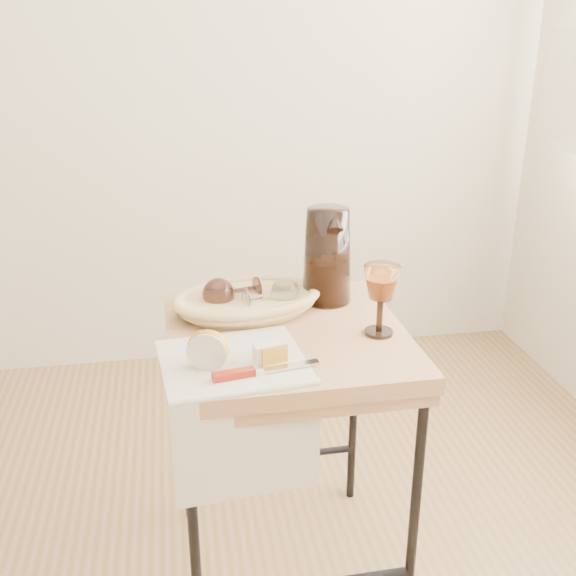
{
  "coord_description": "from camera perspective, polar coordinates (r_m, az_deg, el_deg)",
  "views": [
    {
      "loc": [
        0.25,
        -0.98,
        1.43
      ],
      "look_at": [
        0.5,
        0.45,
        0.85
      ],
      "focal_mm": 42.22,
      "sensor_mm": 36.0,
      "label": 1
    }
  ],
  "objects": [
    {
      "name": "goblet_lying_a",
      "position": [
        1.73,
        -4.46,
        -0.25
      ],
      "size": [
        0.15,
        0.11,
        0.08
      ],
      "primitive_type": null,
      "rotation": [
        0.0,
        0.0,
        3.39
      ],
      "color": "#4E3128",
      "rests_on": "bread_basket"
    },
    {
      "name": "wine_goblet",
      "position": [
        1.59,
        7.79,
        -1.01
      ],
      "size": [
        0.1,
        0.1,
        0.17
      ],
      "primitive_type": null,
      "rotation": [
        0.0,
        0.0,
        0.2
      ],
      "color": "white",
      "rests_on": "side_table"
    },
    {
      "name": "side_table",
      "position": [
        1.81,
        -0.11,
        -14.06
      ],
      "size": [
        0.58,
        0.58,
        0.73
      ],
      "primitive_type": null,
      "rotation": [
        0.0,
        0.0,
        0.02
      ],
      "color": "brown",
      "rests_on": "floor"
    },
    {
      "name": "wall_back",
      "position": [
        2.79,
        -16.04,
        19.49
      ],
      "size": [
        3.6,
        0.0,
        2.7
      ],
      "primitive_type": "cube",
      "color": "beige",
      "rests_on": "ground"
    },
    {
      "name": "apple_wedge",
      "position": [
        1.47,
        -1.74,
        -5.45
      ],
      "size": [
        0.06,
        0.05,
        0.04
      ],
      "primitive_type": "cube",
      "rotation": [
        0.0,
        0.0,
        0.25
      ],
      "color": "beige",
      "rests_on": "tea_towel"
    },
    {
      "name": "table_knife",
      "position": [
        1.43,
        -2.19,
        -6.85
      ],
      "size": [
        0.23,
        0.06,
        0.02
      ],
      "primitive_type": null,
      "rotation": [
        0.0,
        0.0,
        0.17
      ],
      "color": "silver",
      "rests_on": "tea_towel"
    },
    {
      "name": "pitcher",
      "position": [
        1.76,
        3.31,
        2.75
      ],
      "size": [
        0.19,
        0.27,
        0.29
      ],
      "primitive_type": null,
      "rotation": [
        0.0,
        0.0,
        -0.1
      ],
      "color": "black",
      "rests_on": "side_table"
    },
    {
      "name": "goblet_lying_b",
      "position": [
        1.71,
        -1.65,
        -0.61
      ],
      "size": [
        0.14,
        0.1,
        0.08
      ],
      "primitive_type": null,
      "rotation": [
        0.0,
        0.0,
        0.23
      ],
      "color": "white",
      "rests_on": "bread_basket"
    },
    {
      "name": "bread_basket",
      "position": [
        1.73,
        -3.39,
        -1.25
      ],
      "size": [
        0.38,
        0.29,
        0.05
      ],
      "primitive_type": null,
      "rotation": [
        0.0,
        0.0,
        0.19
      ],
      "color": "#AA8354",
      "rests_on": "side_table"
    },
    {
      "name": "tea_towel",
      "position": [
        1.49,
        -4.67,
        -6.15
      ],
      "size": [
        0.34,
        0.31,
        0.01
      ],
      "primitive_type": "cube",
      "rotation": [
        0.0,
        0.0,
        0.1
      ],
      "color": "#EFE6C9",
      "rests_on": "side_table"
    },
    {
      "name": "apple_half",
      "position": [
        1.45,
        -6.73,
        -5.04
      ],
      "size": [
        0.1,
        0.07,
        0.08
      ],
      "primitive_type": "ellipsoid",
      "rotation": [
        0.0,
        0.0,
        -0.25
      ],
      "color": "#B7270A",
      "rests_on": "tea_towel"
    }
  ]
}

